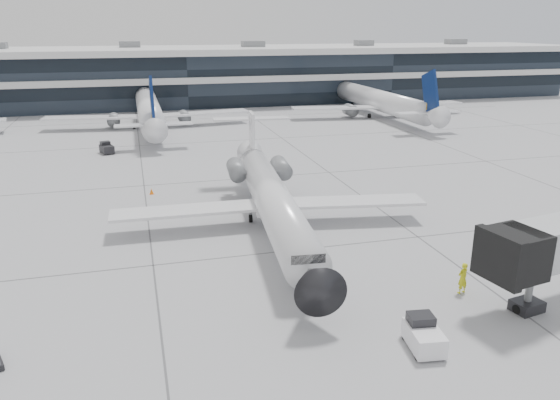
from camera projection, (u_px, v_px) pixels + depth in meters
name	position (u px, v px, depth m)	size (l,w,h in m)	color
ground	(294.00, 250.00, 39.61)	(220.00, 220.00, 0.00)	#97979A
terminal	(182.00, 78.00, 113.43)	(170.00, 22.00, 10.00)	black
bg_jet_center	(150.00, 126.00, 88.16)	(32.00, 40.00, 9.60)	white
bg_jet_right	(377.00, 116.00, 98.10)	(32.00, 40.00, 9.60)	white
regional_jet	(272.00, 197.00, 43.61)	(25.39, 31.71, 7.32)	white
ramp_worker	(463.00, 278.00, 33.02)	(0.72, 0.47, 1.98)	yellow
baggage_tug	(423.00, 335.00, 27.45)	(1.82, 2.70, 1.61)	white
traffic_cone	(152.00, 191.00, 52.65)	(0.47, 0.47, 0.60)	orange
far_tug	(107.00, 148.00, 69.30)	(1.98, 2.58, 1.45)	black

